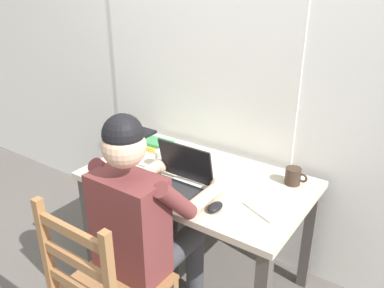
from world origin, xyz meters
name	(u,v)px	position (x,y,z in m)	size (l,w,h in m)	color
ground_plane	(197,276)	(0.00, 0.00, 0.00)	(8.00, 8.00, 0.00)	#56514C
back_wall	(239,58)	(-0.01, 0.45, 1.30)	(6.00, 0.08, 2.60)	silver
desk	(197,192)	(0.00, 0.00, 0.61)	(1.24, 0.74, 0.71)	#BCB29E
seated_person	(145,219)	(0.00, -0.44, 0.68)	(0.50, 0.60, 1.24)	brown
laptop	(176,180)	(-0.01, -0.17, 0.76)	(0.33, 0.28, 0.23)	black
computer_mouse	(215,207)	(0.26, -0.23, 0.73)	(0.06, 0.10, 0.03)	black
coffee_mug_white	(162,159)	(-0.24, -0.02, 0.76)	(0.11, 0.07, 0.10)	white
coffee_mug_dark	(293,176)	(0.47, 0.23, 0.76)	(0.12, 0.08, 0.09)	#38281E
book_stack_main	(156,145)	(-0.43, 0.17, 0.74)	(0.21, 0.15, 0.05)	gold
paper_pile_near_laptop	(185,184)	(-0.01, -0.10, 0.71)	(0.18, 0.18, 0.01)	silver
paper_pile_back_corner	(267,208)	(0.46, -0.07, 0.72)	(0.20, 0.15, 0.01)	white
landscape_photo_print	(198,168)	(-0.06, 0.10, 0.71)	(0.13, 0.09, 0.00)	gold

